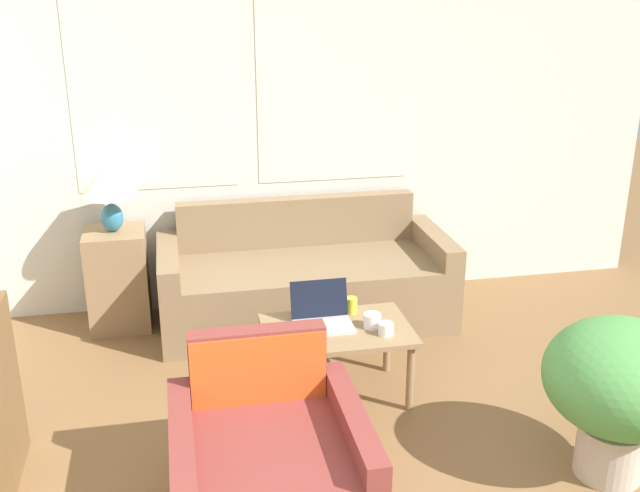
% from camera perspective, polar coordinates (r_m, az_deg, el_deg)
% --- Properties ---
extents(wall_back, '(6.01, 0.06, 2.60)m').
position_cam_1_polar(wall_back, '(5.37, -4.84, 9.06)').
color(wall_back, silver).
rests_on(wall_back, ground_plane).
extents(couch, '(2.00, 0.84, 0.81)m').
position_cam_1_polar(couch, '(5.29, -1.19, -2.81)').
color(couch, '#846B4C').
rests_on(couch, ground_plane).
extents(armchair, '(0.83, 0.84, 0.81)m').
position_cam_1_polar(armchair, '(3.44, -3.91, -16.79)').
color(armchair, brown).
rests_on(armchair, ground_plane).
extents(side_table, '(0.40, 0.40, 0.70)m').
position_cam_1_polar(side_table, '(5.33, -15.11, -2.44)').
color(side_table, '#937551').
rests_on(side_table, ground_plane).
extents(table_lamp, '(0.38, 0.38, 0.47)m').
position_cam_1_polar(table_lamp, '(5.12, -15.80, 4.62)').
color(table_lamp, teal).
rests_on(table_lamp, side_table).
extents(coffee_table, '(0.84, 0.55, 0.44)m').
position_cam_1_polar(coffee_table, '(4.29, 1.32, -6.93)').
color(coffee_table, '#8E704C').
rests_on(coffee_table, ground_plane).
extents(laptop, '(0.33, 0.28, 0.23)m').
position_cam_1_polar(laptop, '(4.28, 0.15, -5.35)').
color(laptop, '#B7B7BC').
rests_on(laptop, coffee_table).
extents(cup_navy, '(0.07, 0.07, 0.10)m').
position_cam_1_polar(cup_navy, '(4.43, 2.40, -4.53)').
color(cup_navy, gold).
rests_on(cup_navy, coffee_table).
extents(cup_yellow, '(0.08, 0.08, 0.07)m').
position_cam_1_polar(cup_yellow, '(4.19, 5.04, -6.31)').
color(cup_yellow, white).
rests_on(cup_yellow, coffee_table).
extents(cup_white, '(0.10, 0.10, 0.08)m').
position_cam_1_polar(cup_white, '(4.26, 4.00, -5.69)').
color(cup_white, white).
rests_on(cup_white, coffee_table).
extents(potted_plant, '(0.73, 0.73, 0.82)m').
position_cam_1_polar(potted_plant, '(3.86, 21.90, -9.70)').
color(potted_plant, '#BCB2A3').
rests_on(potted_plant, ground_plane).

